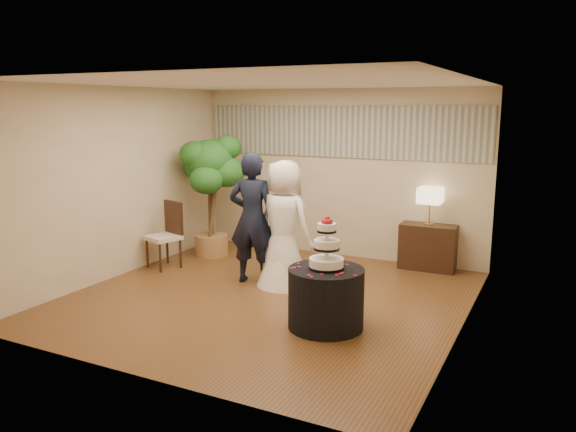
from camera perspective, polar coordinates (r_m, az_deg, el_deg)
The scene contains 15 objects.
floor at distance 7.58m, azimuth -2.05°, elevation -8.28°, with size 5.00×5.00×0.00m, color brown.
ceiling at distance 7.15m, azimuth -2.21°, elevation 13.39°, with size 5.00×5.00×0.00m, color white.
wall_back at distance 9.48m, azimuth 5.15°, elevation 4.31°, with size 5.00×0.06×2.80m, color beige.
wall_front at distance 5.22m, azimuth -15.41°, elevation -1.61°, with size 5.00×0.06×2.80m, color beige.
wall_left at distance 8.70m, azimuth -16.75°, elevation 3.28°, with size 0.06×5.00×2.80m, color beige.
wall_right at distance 6.43m, azimuth 17.81°, elevation 0.61°, with size 0.06×5.00×2.80m, color beige.
mural_border at distance 9.41m, azimuth 5.18°, elevation 8.54°, with size 4.90×0.02×0.85m, color #9B9D8D.
groom at distance 8.00m, azimuth -3.63°, elevation -0.24°, with size 0.69×0.45×1.89m, color black.
bride at distance 7.86m, azimuth -0.41°, elevation -0.79°, with size 0.87×0.78×1.79m, color white.
cake_table at distance 6.51m, azimuth 3.87°, elevation -8.32°, with size 0.87×0.87×0.70m, color black.
wedding_cake at distance 6.32m, azimuth 3.95°, elevation -2.70°, with size 0.40×0.40×0.61m, color white, non-canonical shape.
console at distance 9.01m, azimuth 14.01°, elevation -3.08°, with size 0.85×0.38×0.71m, color black.
table_lamp at distance 8.88m, azimuth 14.20°, elevation 0.96°, with size 0.35×0.35×0.58m, color beige, non-canonical shape.
ficus_tree at distance 9.52m, azimuth -7.88°, elevation 2.10°, with size 0.99×0.99×2.08m, color #23631F, non-canonical shape.
side_chair at distance 9.00m, azimuth -12.58°, elevation -1.94°, with size 0.48×0.50×1.05m, color black, non-canonical shape.
Camera 1 is at (3.43, -6.27, 2.51)m, focal length 35.00 mm.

